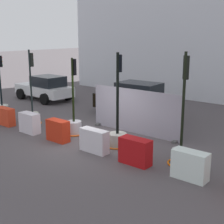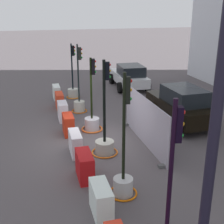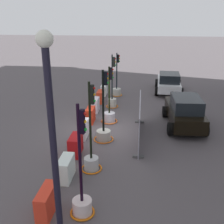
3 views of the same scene
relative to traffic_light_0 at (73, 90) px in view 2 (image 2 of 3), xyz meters
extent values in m
plane|color=#504A4D|center=(6.54, -0.14, -0.48)|extent=(120.00, 120.00, 0.00)
cylinder|color=beige|center=(0.00, -0.01, -0.22)|extent=(0.63, 0.63, 0.53)
cylinder|color=black|center=(0.00, -0.01, 1.39)|extent=(0.09, 0.09, 2.69)
cube|color=black|center=(0.00, 0.10, 2.33)|extent=(0.17, 0.13, 0.58)
sphere|color=red|center=(0.00, 0.18, 2.52)|extent=(0.11, 0.11, 0.11)
sphere|color=orange|center=(0.00, 0.18, 2.33)|extent=(0.11, 0.11, 0.11)
sphere|color=green|center=(0.00, 0.18, 2.13)|extent=(0.11, 0.11, 0.11)
torus|color=orange|center=(0.00, -0.01, -0.45)|extent=(0.82, 0.82, 0.06)
cylinder|color=beige|center=(2.66, -0.07, -0.21)|extent=(0.57, 0.57, 0.55)
cylinder|color=black|center=(2.66, -0.07, 1.54)|extent=(0.08, 0.08, 2.95)
cube|color=black|center=(2.64, 0.04, 2.54)|extent=(0.18, 0.18, 0.62)
sphere|color=red|center=(2.63, 0.13, 2.75)|extent=(0.10, 0.10, 0.10)
sphere|color=orange|center=(2.63, 0.13, 2.54)|extent=(0.10, 0.10, 0.10)
sphere|color=green|center=(2.63, 0.13, 2.34)|extent=(0.10, 0.10, 0.10)
torus|color=orange|center=(2.66, -0.07, -0.46)|extent=(0.82, 0.82, 0.05)
cylinder|color=silver|center=(5.33, 0.05, -0.21)|extent=(0.66, 0.66, 0.55)
cylinder|color=black|center=(5.33, 0.05, 1.42)|extent=(0.09, 0.09, 2.69)
cube|color=black|center=(5.32, 0.16, 2.37)|extent=(0.17, 0.15, 0.67)
sphere|color=red|center=(5.31, 0.24, 2.60)|extent=(0.10, 0.10, 0.10)
sphere|color=orange|center=(5.31, 0.24, 2.37)|extent=(0.10, 0.10, 0.10)
sphere|color=green|center=(5.31, 0.24, 2.15)|extent=(0.10, 0.10, 0.10)
torus|color=orange|center=(5.33, 0.05, -0.44)|extent=(0.96, 0.96, 0.07)
cylinder|color=#B0ACA1|center=(7.71, 0.03, -0.24)|extent=(0.71, 0.71, 0.49)
cylinder|color=black|center=(7.71, 0.03, 1.54)|extent=(0.11, 0.11, 3.06)
cube|color=black|center=(7.68, 0.16, 2.66)|extent=(0.17, 0.18, 0.64)
sphere|color=red|center=(7.66, 0.25, 2.87)|extent=(0.09, 0.09, 0.09)
sphere|color=orange|center=(7.66, 0.25, 2.66)|extent=(0.09, 0.09, 0.09)
sphere|color=green|center=(7.66, 0.25, 2.45)|extent=(0.09, 0.09, 0.09)
torus|color=orange|center=(7.71, 0.03, -0.45)|extent=(1.00, 1.00, 0.06)
cylinder|color=#BCBBBC|center=(10.46, -0.09, -0.22)|extent=(0.59, 0.59, 0.52)
cylinder|color=black|center=(10.46, -0.09, 1.62)|extent=(0.09, 0.09, 3.16)
cube|color=black|center=(10.44, 0.02, 2.70)|extent=(0.17, 0.15, 0.74)
sphere|color=red|center=(10.42, 0.09, 2.94)|extent=(0.10, 0.10, 0.10)
sphere|color=orange|center=(10.42, 0.09, 2.70)|extent=(0.10, 0.10, 0.10)
sphere|color=green|center=(10.42, 0.09, 2.45)|extent=(0.10, 0.10, 0.10)
torus|color=orange|center=(10.46, -0.09, -0.45)|extent=(0.86, 0.86, 0.06)
cylinder|color=black|center=(13.05, 0.08, 1.62)|extent=(0.10, 0.10, 3.20)
cube|color=black|center=(13.03, 0.19, 2.69)|extent=(0.18, 0.15, 0.72)
sphere|color=red|center=(13.01, 0.27, 2.93)|extent=(0.10, 0.10, 0.10)
sphere|color=orange|center=(13.01, 0.27, 2.69)|extent=(0.10, 0.10, 0.10)
sphere|color=green|center=(13.01, 0.27, 2.45)|extent=(0.10, 0.10, 0.10)
cube|color=white|center=(-0.04, -0.99, -0.09)|extent=(1.12, 0.41, 0.79)
cube|color=red|center=(1.83, -1.01, -0.07)|extent=(1.06, 0.40, 0.83)
cube|color=silver|center=(3.73, -1.06, -0.04)|extent=(0.98, 0.45, 0.88)
cube|color=red|center=(5.53, -1.03, -0.05)|extent=(0.99, 0.44, 0.87)
cube|color=silver|center=(7.48, -1.03, -0.06)|extent=(1.14, 0.41, 0.85)
cube|color=#B11013|center=(9.29, -1.02, -0.04)|extent=(1.09, 0.47, 0.88)
cube|color=white|center=(11.21, -0.93, -0.05)|extent=(1.07, 0.47, 0.87)
cube|color=silver|center=(-1.47, 4.01, 0.16)|extent=(4.24, 1.91, 0.60)
cube|color=black|center=(-0.97, 3.99, 0.78)|extent=(2.02, 1.59, 0.64)
cylinder|color=black|center=(-2.81, 3.17, -0.14)|extent=(0.70, 0.31, 0.69)
cylinder|color=black|center=(-2.71, 4.98, -0.14)|extent=(0.70, 0.31, 0.69)
cylinder|color=black|center=(-0.23, 3.04, -0.14)|extent=(0.70, 0.31, 0.69)
cylinder|color=black|center=(-0.14, 4.85, -0.14)|extent=(0.70, 0.31, 0.69)
cube|color=black|center=(5.45, 4.26, 0.22)|extent=(4.20, 1.81, 0.75)
cube|color=black|center=(5.79, 4.27, 0.94)|extent=(2.17, 1.54, 0.70)
cylinder|color=black|center=(4.20, 3.32, -0.15)|extent=(0.68, 0.30, 0.67)
cylinder|color=black|center=(4.13, 5.10, -0.15)|extent=(0.68, 0.30, 0.67)
cylinder|color=black|center=(6.76, 3.41, -0.15)|extent=(0.68, 0.30, 0.67)
cylinder|color=black|center=(6.70, 5.19, -0.15)|extent=(0.68, 0.30, 0.67)
cylinder|color=black|center=(14.63, -0.13, 2.22)|extent=(0.16, 0.16, 5.41)
cube|color=#9A95A5|center=(7.29, 1.80, 0.47)|extent=(4.48, 0.04, 1.91)
cube|color=#4C4C4C|center=(5.27, 1.80, -0.43)|extent=(0.16, 0.50, 0.10)
cube|color=#4C4C4C|center=(9.30, 1.80, -0.43)|extent=(0.16, 0.50, 0.10)
camera|label=1|loc=(15.05, -9.33, 3.75)|focal=52.13mm
camera|label=2|loc=(17.98, -2.49, 4.85)|focal=49.54mm
camera|label=3|loc=(19.91, 1.77, 5.59)|focal=43.50mm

